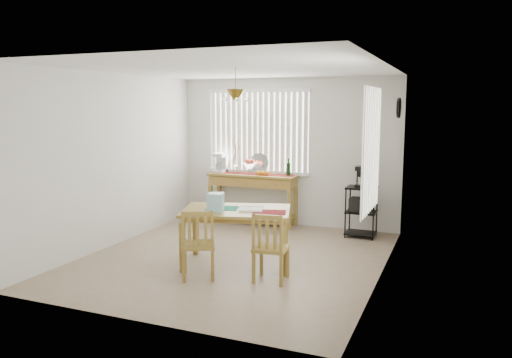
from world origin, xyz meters
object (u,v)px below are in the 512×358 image
at_px(cart_items, 362,177).
at_px(chair_right, 270,248).
at_px(wire_cart, 361,207).
at_px(dining_table, 236,216).
at_px(chair_left, 198,245).
at_px(sideboard, 253,187).

relative_size(cart_items, chair_right, 0.39).
xyz_separation_m(cart_items, chair_right, (-0.63, -2.55, -0.56)).
height_order(wire_cart, dining_table, wire_cart).
bearing_deg(chair_left, chair_right, 14.38).
distance_m(wire_cart, cart_items, 0.48).
height_order(wire_cart, chair_right, chair_right).
xyz_separation_m(wire_cart, chair_left, (-1.49, -2.76, -0.07)).
distance_m(sideboard, chair_left, 2.98).
relative_size(cart_items, dining_table, 0.21).
distance_m(sideboard, cart_items, 2.00).
distance_m(sideboard, chair_right, 3.03).
bearing_deg(chair_right, cart_items, 76.21).
bearing_deg(chair_right, chair_left, -165.62).
relative_size(wire_cart, cart_items, 2.43).
xyz_separation_m(sideboard, dining_table, (0.69, -2.24, -0.02)).
distance_m(cart_items, chair_right, 2.68).
height_order(chair_left, chair_right, chair_left).
distance_m(cart_items, chair_left, 3.19).
bearing_deg(chair_left, sideboard, 99.38).
relative_size(wire_cart, chair_right, 0.96).
xyz_separation_m(cart_items, chair_left, (-1.49, -2.77, -0.55)).
bearing_deg(dining_table, wire_cart, 58.24).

